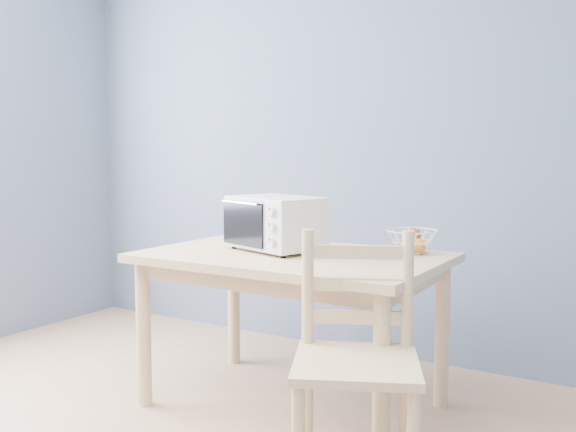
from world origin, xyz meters
The scene contains 5 objects.
room centered at (0.00, 0.00, 1.30)m, with size 4.01×4.51×2.61m.
dining_table centered at (0.25, 1.28, 0.65)m, with size 1.40×0.90×0.75m.
toaster_oven centered at (0.12, 1.32, 0.89)m, with size 0.52×0.43×0.27m.
fruit_basket centered at (0.74, 1.58, 0.81)m, with size 0.30×0.30×0.12m.
dining_chair centered at (0.85, 0.73, 0.46)m, with size 0.58×0.58×0.94m.
Camera 1 is at (1.80, -1.32, 1.23)m, focal length 40.00 mm.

